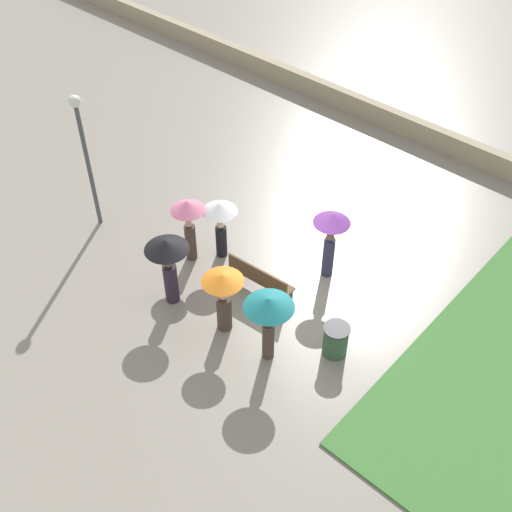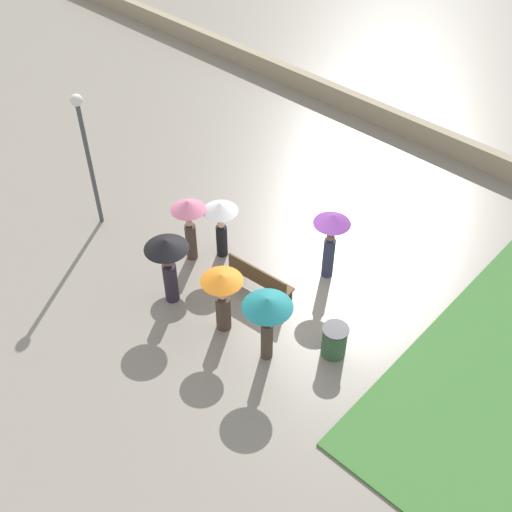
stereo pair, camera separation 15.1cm
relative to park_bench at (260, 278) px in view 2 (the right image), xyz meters
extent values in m
plane|color=gray|center=(-0.87, -0.41, -0.47)|extent=(90.00, 90.00, 0.00)
cube|color=tan|center=(-0.87, -8.92, -0.11)|extent=(45.00, 0.35, 0.72)
cube|color=brown|center=(0.01, -0.07, -0.05)|extent=(1.84, 0.57, 0.05)
cube|color=brown|center=(-0.01, 0.11, 0.20)|extent=(1.81, 0.20, 0.45)
cube|color=#232326|center=(-0.80, -0.14, -0.27)|extent=(0.11, 0.38, 0.40)
cube|color=#232326|center=(0.81, -0.01, -0.27)|extent=(0.11, 0.38, 0.40)
cylinder|color=#474C51|center=(5.29, 1.02, 1.40)|extent=(0.12, 0.12, 3.74)
sphere|color=white|center=(5.29, 1.02, 3.43)|extent=(0.32, 0.32, 0.32)
cylinder|color=#335638|center=(-2.62, 0.30, -0.06)|extent=(0.58, 0.58, 0.82)
cylinder|color=black|center=(-2.62, 0.30, 0.36)|extent=(0.62, 0.62, 0.03)
cylinder|color=#47382D|center=(-1.54, 1.43, 0.08)|extent=(0.40, 0.40, 1.10)
sphere|color=#997051|center=(-1.54, 1.43, 0.75)|extent=(0.23, 0.23, 0.23)
cylinder|color=#4C4C4F|center=(-1.54, 1.43, 1.04)|extent=(0.02, 0.02, 0.35)
cone|color=#197075|center=(-1.54, 1.43, 1.34)|extent=(1.13, 1.13, 0.26)
cylinder|color=#47382D|center=(-0.17, 1.47, 0.03)|extent=(0.37, 0.37, 1.00)
sphere|color=beige|center=(-0.17, 1.47, 0.64)|extent=(0.23, 0.23, 0.23)
cylinder|color=#4C4C4F|center=(-0.17, 1.47, 0.93)|extent=(0.02, 0.02, 0.35)
cone|color=orange|center=(-0.17, 1.47, 1.20)|extent=(1.00, 1.00, 0.20)
cylinder|color=#282D47|center=(-0.88, -1.67, 0.13)|extent=(0.39, 0.39, 1.19)
sphere|color=brown|center=(-0.88, -1.67, 0.83)|extent=(0.22, 0.22, 0.22)
cylinder|color=#4C4C4F|center=(-0.88, -1.67, 1.11)|extent=(0.02, 0.02, 0.35)
cone|color=#703389|center=(-0.88, -1.67, 1.42)|extent=(0.94, 0.94, 0.27)
cylinder|color=black|center=(1.71, -0.35, 0.01)|extent=(0.41, 0.41, 0.96)
sphere|color=beige|center=(1.71, -0.35, 0.59)|extent=(0.21, 0.21, 0.21)
cylinder|color=#4C4C4F|center=(1.71, -0.35, 0.87)|extent=(0.02, 0.02, 0.35)
cone|color=white|center=(1.71, -0.35, 1.17)|extent=(0.94, 0.94, 0.26)
cylinder|color=#47382D|center=(2.22, 0.29, 0.08)|extent=(0.39, 0.39, 1.11)
sphere|color=tan|center=(2.22, 0.29, 0.74)|extent=(0.20, 0.20, 0.20)
cylinder|color=#4C4C4F|center=(2.22, 0.29, 1.01)|extent=(0.02, 0.02, 0.35)
cone|color=pink|center=(2.22, 0.29, 1.32)|extent=(0.92, 0.92, 0.27)
cylinder|color=#2D2333|center=(1.45, 1.70, 0.11)|extent=(0.50, 0.50, 1.16)
sphere|color=brown|center=(1.45, 1.70, 0.80)|extent=(0.22, 0.22, 0.22)
cylinder|color=#4C4C4F|center=(1.45, 1.70, 1.08)|extent=(0.02, 0.02, 0.35)
cone|color=black|center=(1.45, 1.70, 1.39)|extent=(1.09, 1.09, 0.27)
camera|label=1|loc=(-7.64, 8.60, 11.45)|focal=45.00mm
camera|label=2|loc=(-7.75, 8.50, 11.45)|focal=45.00mm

